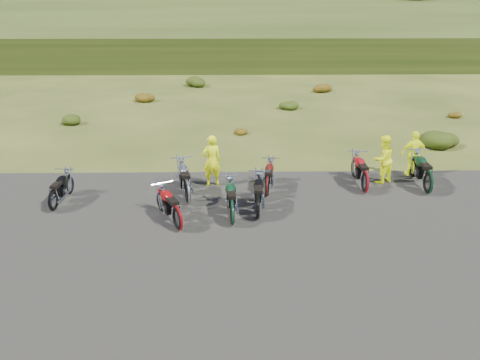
{
  "coord_description": "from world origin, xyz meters",
  "views": [
    {
      "loc": [
        -0.75,
        -12.3,
        6.09
      ],
      "look_at": [
        -0.52,
        0.92,
        0.91
      ],
      "focal_mm": 35.0,
      "sensor_mm": 36.0,
      "label": 1
    }
  ],
  "objects_px": {
    "motorcycle_0": "(55,211)",
    "motorcycle_7": "(426,194)",
    "motorcycle_3": "(188,204)",
    "person_middle": "(212,161)"
  },
  "relations": [
    {
      "from": "motorcycle_0",
      "to": "motorcycle_3",
      "type": "height_order",
      "value": "motorcycle_3"
    },
    {
      "from": "person_middle",
      "to": "motorcycle_3",
      "type": "bearing_deg",
      "value": 48.37
    },
    {
      "from": "motorcycle_3",
      "to": "motorcycle_7",
      "type": "distance_m",
      "value": 7.87
    },
    {
      "from": "motorcycle_7",
      "to": "person_middle",
      "type": "relative_size",
      "value": 1.27
    },
    {
      "from": "motorcycle_3",
      "to": "person_middle",
      "type": "distance_m",
      "value": 1.91
    },
    {
      "from": "motorcycle_7",
      "to": "person_middle",
      "type": "height_order",
      "value": "person_middle"
    },
    {
      "from": "motorcycle_0",
      "to": "person_middle",
      "type": "distance_m",
      "value": 5.2
    },
    {
      "from": "motorcycle_0",
      "to": "motorcycle_3",
      "type": "distance_m",
      "value": 4.05
    },
    {
      "from": "motorcycle_0",
      "to": "motorcycle_7",
      "type": "bearing_deg",
      "value": -80.93
    },
    {
      "from": "motorcycle_7",
      "to": "motorcycle_0",
      "type": "bearing_deg",
      "value": 97.46
    }
  ]
}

